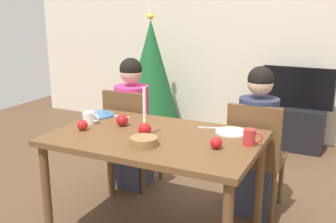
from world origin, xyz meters
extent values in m
cube|color=beige|center=(0.00, 2.60, 1.30)|extent=(6.40, 0.10, 2.60)
cube|color=brown|center=(0.00, 0.00, 0.73)|extent=(1.40, 0.90, 0.04)
cylinder|color=brown|center=(-0.64, -0.39, 0.35)|extent=(0.06, 0.06, 0.71)
cylinder|color=brown|center=(-0.64, 0.39, 0.35)|extent=(0.06, 0.06, 0.71)
cylinder|color=brown|center=(0.64, 0.39, 0.35)|extent=(0.06, 0.06, 0.71)
cube|color=brown|center=(-0.56, 0.69, 0.43)|extent=(0.40, 0.40, 0.04)
cube|color=brown|center=(-0.56, 0.51, 0.68)|extent=(0.40, 0.04, 0.45)
cylinder|color=brown|center=(-0.39, 0.86, 0.21)|extent=(0.04, 0.04, 0.41)
cylinder|color=brown|center=(-0.73, 0.86, 0.21)|extent=(0.04, 0.04, 0.41)
cylinder|color=brown|center=(-0.39, 0.52, 0.21)|extent=(0.04, 0.04, 0.41)
cylinder|color=brown|center=(-0.73, 0.52, 0.21)|extent=(0.04, 0.04, 0.41)
cube|color=brown|center=(0.55, 0.69, 0.43)|extent=(0.40, 0.40, 0.04)
cube|color=brown|center=(0.55, 0.51, 0.68)|extent=(0.40, 0.04, 0.45)
cylinder|color=brown|center=(0.72, 0.86, 0.21)|extent=(0.04, 0.04, 0.41)
cylinder|color=brown|center=(0.38, 0.86, 0.21)|extent=(0.04, 0.04, 0.41)
cylinder|color=brown|center=(0.72, 0.52, 0.21)|extent=(0.04, 0.04, 0.41)
cylinder|color=brown|center=(0.38, 0.52, 0.21)|extent=(0.04, 0.04, 0.41)
cube|color=#33384C|center=(-0.56, 0.64, 0.23)|extent=(0.28, 0.28, 0.45)
cylinder|color=#D1337A|center=(-0.56, 0.64, 0.69)|extent=(0.30, 0.30, 0.48)
sphere|color=tan|center=(-0.56, 0.64, 1.04)|extent=(0.19, 0.19, 0.19)
sphere|color=black|center=(-0.56, 0.64, 1.07)|extent=(0.19, 0.19, 0.19)
cube|color=#33384C|center=(0.55, 0.64, 0.23)|extent=(0.28, 0.28, 0.45)
cylinder|color=#282D47|center=(0.55, 0.64, 0.69)|extent=(0.30, 0.30, 0.48)
sphere|color=tan|center=(0.55, 0.64, 1.04)|extent=(0.19, 0.19, 0.19)
sphere|color=black|center=(0.55, 0.64, 1.07)|extent=(0.19, 0.19, 0.19)
cube|color=black|center=(0.61, 2.30, 0.24)|extent=(0.64, 0.40, 0.48)
cube|color=black|center=(0.61, 2.30, 0.71)|extent=(0.79, 0.04, 0.46)
cube|color=black|center=(0.61, 2.30, 0.71)|extent=(0.76, 0.05, 0.46)
cylinder|color=brown|center=(-1.12, 2.07, 0.07)|extent=(0.08, 0.08, 0.14)
cone|color=#195628|center=(-1.12, 2.07, 0.79)|extent=(0.73, 0.73, 1.30)
sphere|color=yellow|center=(-1.12, 2.07, 1.48)|extent=(0.08, 0.08, 0.08)
sphere|color=red|center=(-0.06, -0.03, 0.80)|extent=(0.09, 0.09, 0.09)
cylinder|color=#EFE5C6|center=(-0.06, -0.03, 0.96)|extent=(0.02, 0.02, 0.24)
cylinder|color=teal|center=(-0.65, 0.26, 0.76)|extent=(0.26, 0.26, 0.01)
cylinder|color=white|center=(0.45, 0.28, 0.76)|extent=(0.23, 0.23, 0.01)
cylinder|color=white|center=(-0.58, 0.04, 0.79)|extent=(0.09, 0.09, 0.09)
torus|color=white|center=(-0.52, 0.04, 0.80)|extent=(0.06, 0.01, 0.06)
cylinder|color=#B72D2D|center=(0.62, 0.09, 0.80)|extent=(0.08, 0.08, 0.10)
torus|color=#B72D2D|center=(0.67, 0.09, 0.81)|extent=(0.07, 0.01, 0.07)
cube|color=silver|center=(-0.47, 0.30, 0.75)|extent=(0.18, 0.03, 0.01)
cube|color=silver|center=(0.29, 0.32, 0.75)|extent=(0.18, 0.06, 0.01)
cylinder|color=olive|center=(0.03, -0.21, 0.78)|extent=(0.18, 0.18, 0.05)
sphere|color=red|center=(-0.52, -0.11, 0.79)|extent=(0.07, 0.07, 0.07)
sphere|color=#B01718|center=(-0.32, 0.10, 0.79)|extent=(0.09, 0.09, 0.09)
sphere|color=red|center=(0.45, -0.06, 0.79)|extent=(0.07, 0.07, 0.07)
camera|label=1|loc=(1.18, -2.27, 1.60)|focal=42.54mm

